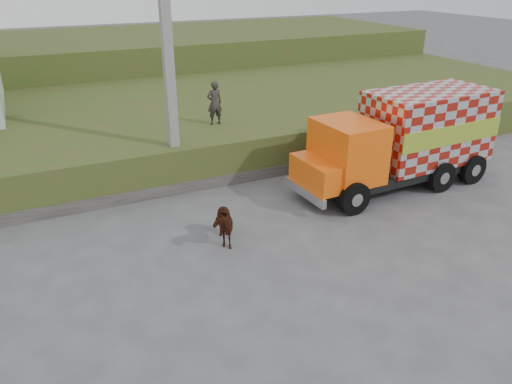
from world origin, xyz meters
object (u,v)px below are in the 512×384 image
utility_pole (169,66)px  cargo_truck (405,139)px  pedestrian (215,103)px  cow (221,223)px

utility_pole → cargo_truck: bearing=-23.2°
utility_pole → pedestrian: utility_pole is taller
utility_pole → cow: utility_pole is taller
utility_pole → cargo_truck: 8.06m
cargo_truck → cow: size_ratio=5.18×
cargo_truck → pedestrian: bearing=133.6°
cargo_truck → pedestrian: size_ratio=4.46×
utility_pole → pedestrian: (2.11, 1.74, -1.77)m
utility_pole → cargo_truck: (7.06, -3.02, -2.45)m
cow → pedestrian: (2.12, 5.83, 1.72)m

